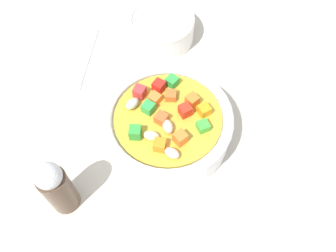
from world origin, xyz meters
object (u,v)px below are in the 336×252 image
(side_bowl_small, at_px, (161,27))
(pepper_shaker, at_px, (57,187))
(spoon, at_px, (77,89))
(soup_bowl_main, at_px, (168,125))

(side_bowl_small, relative_size, pepper_shaker, 1.11)
(pepper_shaker, bearing_deg, side_bowl_small, 123.80)
(spoon, height_order, side_bowl_small, side_bowl_small)
(side_bowl_small, bearing_deg, pepper_shaker, -56.20)
(pepper_shaker, bearing_deg, soup_bowl_main, 92.74)
(soup_bowl_main, bearing_deg, spoon, -153.41)
(side_bowl_small, xyz_separation_m, pepper_shaker, (0.16, -0.23, 0.02))
(side_bowl_small, distance_m, pepper_shaker, 0.28)
(soup_bowl_main, distance_m, side_bowl_small, 0.17)
(soup_bowl_main, bearing_deg, side_bowl_small, 149.67)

